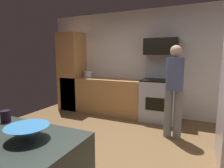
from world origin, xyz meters
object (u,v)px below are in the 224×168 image
Objects in this scene: person_cook at (174,87)px; mixing_bowl_small at (28,132)px; microwave at (161,47)px; stock_pot at (88,74)px; mug_coffee at (6,116)px; oven_range at (159,98)px.

mixing_bowl_small is at bearing -105.86° from person_cook.
microwave is 2.02m from stock_pot.
person_cook is 2.61m from mixing_bowl_small.
oven_range is at bearing 76.65° from mug_coffee.
stock_pot is (-1.59, 3.37, 0.05)m from mixing_bowl_small.
oven_range is 0.91× the size of person_cook.
oven_range is at bearing -90.00° from microwave.
stock_pot reaches higher than mug_coffee.
person_cook is (0.41, -0.85, 0.42)m from oven_range.
person_cook reaches higher than oven_range.
oven_range is at bearing 115.88° from person_cook.
mixing_bowl_small is 3.73m from stock_pot.
mixing_bowl_small is 2.93× the size of mug_coffee.
microwave is 3.32× the size of stock_pot.
person_cook is 7.47× the size of stock_pot.
microwave is 2.48× the size of mixing_bowl_small.
mug_coffee is at bearing -116.50° from person_cook.
mug_coffee is (-0.46, 0.16, 0.00)m from mixing_bowl_small.
person_cook reaches higher than stock_pot.
oven_range is at bearing 84.87° from mixing_bowl_small.
oven_range is 14.78× the size of mug_coffee.
mug_coffee is at bearing 160.17° from mixing_bowl_small.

